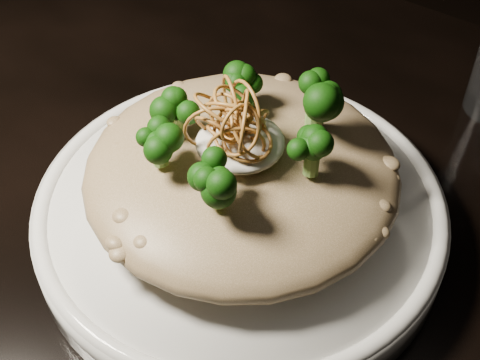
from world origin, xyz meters
name	(u,v)px	position (x,y,z in m)	size (l,w,h in m)	color
table	(245,291)	(0.00, 0.00, 0.67)	(1.10, 0.80, 0.75)	black
plate	(240,214)	(-0.01, 0.00, 0.77)	(0.32, 0.32, 0.03)	white
risotto	(242,171)	(-0.01, 0.00, 0.81)	(0.24, 0.24, 0.05)	brown
broccoli	(246,119)	(0.00, 0.00, 0.86)	(0.16, 0.16, 0.06)	black
cheese	(240,142)	(-0.01, 0.00, 0.84)	(0.06, 0.06, 0.02)	silver
shallots	(235,110)	(-0.01, 0.00, 0.88)	(0.07, 0.07, 0.04)	brown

